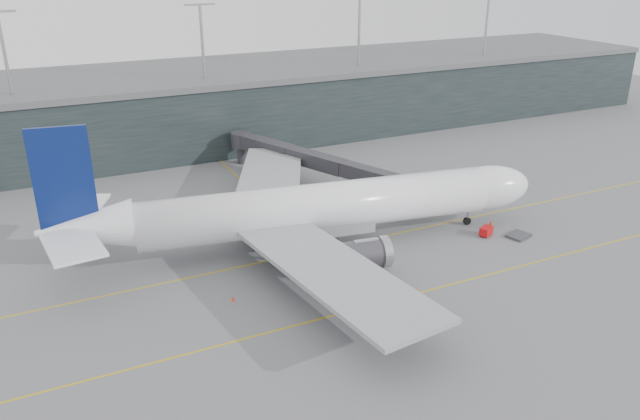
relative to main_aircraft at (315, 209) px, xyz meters
name	(u,v)px	position (x,y,z in m)	size (l,w,h in m)	color
ground	(273,246)	(-5.62, 2.14, -5.51)	(320.00, 320.00, 0.00)	slate
taxiline_a	(284,257)	(-5.62, -1.86, -5.50)	(160.00, 0.25, 0.02)	#BE9E11
taxiline_b	(338,314)	(-5.62, -17.86, -5.50)	(160.00, 0.25, 0.02)	#BE9E11
taxiline_lead_main	(257,195)	(-0.62, 22.14, -5.50)	(0.25, 60.00, 0.02)	#BE9E11
terminal	(172,108)	(-5.63, 60.14, 2.10)	(240.00, 36.00, 29.00)	black
main_aircraft	(315,209)	(0.00, 0.00, 0.00)	(69.98, 65.09, 19.65)	white
jet_bridge	(318,156)	(11.93, 23.83, -0.85)	(18.30, 44.19, 6.23)	#2E2D32
gse_cart	(486,231)	(23.76, -8.24, -4.75)	(2.37, 2.01, 1.38)	red
baggage_dolly	(519,235)	(27.87, -10.57, -5.32)	(3.25, 2.60, 0.33)	#36363A
uld_a	(217,219)	(-10.38, 13.03, -4.66)	(2.21, 2.03, 1.62)	#3E3D43
uld_b	(229,216)	(-8.46, 13.07, -4.55)	(2.28, 1.96, 1.83)	#3E3D43
uld_c	(245,216)	(-6.48, 11.64, -4.45)	(2.44, 2.06, 2.02)	#3E3D43
cone_nose	(491,223)	(26.97, -5.53, -5.12)	(0.50, 0.50, 0.79)	red
cone_wing_stbd	(417,289)	(5.39, -17.54, -5.12)	(0.49, 0.49, 0.78)	#E6550C
cone_wing_port	(300,208)	(3.31, 12.74, -5.14)	(0.47, 0.47, 0.74)	orange
cone_tail	(233,298)	(-15.51, -9.74, -5.19)	(0.41, 0.41, 0.65)	#F3380D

